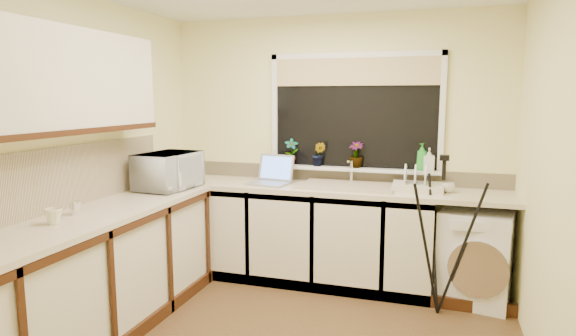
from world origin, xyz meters
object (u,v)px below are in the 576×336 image
Objects in this scene: microwave at (169,171)px; plant_b at (319,154)px; cup_left at (53,216)px; plant_c at (356,155)px; laptop at (272,176)px; soap_bottle_clear at (429,159)px; cup_back at (448,188)px; soap_bottle_green at (422,157)px; plant_a at (292,152)px; tripod at (441,236)px; dish_rack at (417,187)px; steel_jar at (75,208)px; washing_machine at (476,256)px; kettle at (169,178)px.

plant_b is at bearing -53.74° from microwave.
cup_left is (-1.23, -2.01, -0.21)m from plant_b.
plant_b is 0.95× the size of plant_c.
microwave is (-0.78, -0.51, 0.09)m from laptop.
soap_bottle_clear is (0.65, -0.01, -0.02)m from plant_c.
laptop is 0.93m from microwave.
microwave is at bearing -166.93° from cup_back.
plant_a is at bearing 179.80° from soap_bottle_green.
plant_b reaches higher than tripod.
soap_bottle_green is (2.11, 0.75, 0.11)m from microwave.
plant_c is (-0.57, 0.20, 0.24)m from dish_rack.
steel_jar is 2.88m from soap_bottle_clear.
washing_machine is 1.37× the size of microwave.
microwave is at bearing -148.05° from plant_b.
soap_bottle_clear reaches higher than microwave.
laptop is 3.76× the size of cup_back.
plant_a is 2.25m from cup_left.
cup_left is at bearing -105.35° from laptop.
laptop reaches higher than washing_machine.
soap_bottle_clear is at bearing 111.07° from tripod.
plant_a is (0.82, 0.88, 0.16)m from kettle.
kettle reaches higher than steel_jar.
dish_rack is 0.31m from soap_bottle_green.
kettle is 1.00× the size of plant_b.
dish_rack is at bearing -175.10° from washing_machine.
microwave is at bearing -160.40° from soap_bottle_green.
washing_machine is at bearing -11.96° from cup_back.
plant_c is 0.59m from soap_bottle_green.
cup_left is (-1.58, -2.02, -0.22)m from plant_c.
plant_b is at bearing -176.90° from plant_c.
kettle is at bearing -132.81° from plant_a.
tripod is (-0.29, -0.35, 0.24)m from washing_machine.
cup_back is (0.25, -0.01, 0.01)m from dish_rack.
washing_machine is 3.22m from cup_left.
plant_c reaches higher than microwave.
laptop is 0.95m from kettle.
microwave is 2.29m from soap_bottle_clear.
plant_b reaches higher than kettle.
plant_a reaches higher than kettle.
plant_a is at bearing 179.44° from plant_c.
kettle is 0.94× the size of soap_bottle_green.
plant_a reaches higher than plant_c.
soap_bottle_clear is (2.17, 0.74, 0.09)m from microwave.
soap_bottle_clear reaches higher than steel_jar.
soap_bottle_clear reaches higher than kettle.
plant_b is (-1.12, 0.59, 0.53)m from tripod.
kettle is (-2.50, -0.62, 0.63)m from washing_machine.
laptop is at bearing -52.40° from microwave.
tripod is 12.90× the size of steel_jar.
washing_machine is at bearing 13.91° from kettle.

